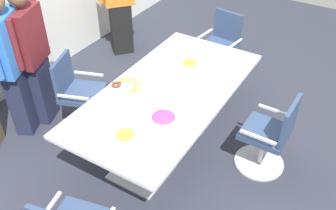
% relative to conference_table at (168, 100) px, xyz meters
% --- Properties ---
extents(ground_plane, '(10.00, 10.00, 0.01)m').
position_rel_conference_table_xyz_m(ground_plane, '(0.00, 0.00, -0.63)').
color(ground_plane, '#2D303D').
extents(conference_table, '(2.40, 1.20, 0.75)m').
position_rel_conference_table_xyz_m(conference_table, '(0.00, 0.00, 0.00)').
color(conference_table, silver).
rests_on(conference_table, ground).
extents(office_chair_0, '(0.55, 0.55, 0.91)m').
position_rel_conference_table_xyz_m(office_chair_0, '(0.23, -1.09, -0.22)').
color(office_chair_0, silver).
rests_on(office_chair_0, ground).
extents(office_chair_1, '(0.61, 0.61, 0.91)m').
position_rel_conference_table_xyz_m(office_chair_1, '(1.69, 0.14, -0.22)').
color(office_chair_1, silver).
rests_on(office_chair_1, ground).
extents(office_chair_2, '(0.69, 0.69, 0.91)m').
position_rel_conference_table_xyz_m(office_chair_2, '(-0.25, 1.09, -0.22)').
color(office_chair_2, silver).
rests_on(office_chair_2, ground).
extents(person_standing_1, '(0.58, 0.39, 1.73)m').
position_rel_conference_table_xyz_m(person_standing_1, '(-0.65, 1.60, 0.28)').
color(person_standing_1, '#232842').
rests_on(person_standing_1, ground).
extents(person_standing_2, '(0.60, 0.36, 1.71)m').
position_rel_conference_table_xyz_m(person_standing_2, '(-0.39, 1.57, 0.26)').
color(person_standing_2, '#232842').
rests_on(person_standing_2, ground).
extents(person_standing_3, '(0.51, 0.46, 1.69)m').
position_rel_conference_table_xyz_m(person_standing_3, '(1.46, 1.74, 0.25)').
color(person_standing_3, black).
rests_on(person_standing_3, ground).
extents(snack_bowl_candy_mix, '(0.25, 0.25, 0.10)m').
position_rel_conference_table_xyz_m(snack_bowl_candy_mix, '(-0.48, -0.24, 0.17)').
color(snack_bowl_candy_mix, white).
rests_on(snack_bowl_candy_mix, conference_table).
extents(snack_bowl_chips_yellow, '(0.19, 0.19, 0.10)m').
position_rel_conference_table_xyz_m(snack_bowl_chips_yellow, '(-0.86, -0.08, 0.17)').
color(snack_bowl_chips_yellow, beige).
rests_on(snack_bowl_chips_yellow, conference_table).
extents(snack_bowl_chips_orange, '(0.18, 0.18, 0.10)m').
position_rel_conference_table_xyz_m(snack_bowl_chips_orange, '(0.50, 0.01, 0.17)').
color(snack_bowl_chips_orange, white).
rests_on(snack_bowl_chips_orange, conference_table).
extents(donut_platter, '(0.35, 0.34, 0.04)m').
position_rel_conference_table_xyz_m(donut_platter, '(-0.18, 0.40, 0.14)').
color(donut_platter, white).
rests_on(donut_platter, conference_table).
extents(plate_stack, '(0.23, 0.23, 0.04)m').
position_rel_conference_table_xyz_m(plate_stack, '(0.33, -0.39, 0.15)').
color(plate_stack, white).
rests_on(plate_stack, conference_table).
extents(napkin_pile, '(0.18, 0.18, 0.05)m').
position_rel_conference_table_xyz_m(napkin_pile, '(0.94, -0.33, 0.15)').
color(napkin_pile, white).
rests_on(napkin_pile, conference_table).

